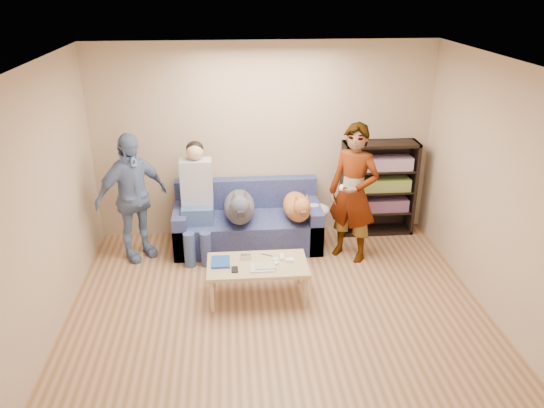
{
  "coord_description": "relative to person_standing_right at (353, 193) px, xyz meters",
  "views": [
    {
      "loc": [
        -0.47,
        -4.28,
        3.31
      ],
      "look_at": [
        0.0,
        1.2,
        0.95
      ],
      "focal_mm": 35.0,
      "sensor_mm": 36.0,
      "label": 1
    }
  ],
  "objects": [
    {
      "name": "ground",
      "position": [
        -1.04,
        -1.63,
        -0.87
      ],
      "size": [
        5.0,
        5.0,
        0.0
      ],
      "primitive_type": "plane",
      "color": "olive",
      "rests_on": "ground"
    },
    {
      "name": "ceiling",
      "position": [
        -1.04,
        -1.63,
        1.73
      ],
      "size": [
        5.0,
        5.0,
        0.0
      ],
      "primitive_type": "plane",
      "rotation": [
        3.14,
        0.0,
        0.0
      ],
      "color": "white",
      "rests_on": "ground"
    },
    {
      "name": "wall_back",
      "position": [
        -1.04,
        0.87,
        0.43
      ],
      "size": [
        4.5,
        0.0,
        4.5
      ],
      "primitive_type": "plane",
      "rotation": [
        1.57,
        0.0,
        0.0
      ],
      "color": "tan",
      "rests_on": "ground"
    },
    {
      "name": "wall_left",
      "position": [
        -3.29,
        -1.63,
        0.43
      ],
      "size": [
        0.0,
        5.0,
        5.0
      ],
      "primitive_type": "plane",
      "rotation": [
        1.57,
        0.0,
        1.57
      ],
      "color": "tan",
      "rests_on": "ground"
    },
    {
      "name": "wall_right",
      "position": [
        1.21,
        -1.63,
        0.43
      ],
      "size": [
        0.0,
        5.0,
        5.0
      ],
      "primitive_type": "plane",
      "rotation": [
        1.57,
        0.0,
        -1.57
      ],
      "color": "tan",
      "rests_on": "ground"
    },
    {
      "name": "blanket",
      "position": [
        -0.43,
        0.35,
        -0.36
      ],
      "size": [
        0.45,
        0.38,
        0.16
      ],
      "primitive_type": "ellipsoid",
      "color": "#B0B0B5",
      "rests_on": "sofa"
    },
    {
      "name": "person_standing_right",
      "position": [
        0.0,
        0.0,
        0.0
      ],
      "size": [
        0.76,
        0.72,
        1.74
      ],
      "primitive_type": "imported",
      "rotation": [
        0.0,
        0.0,
        -0.67
      ],
      "color": "gray",
      "rests_on": "ground"
    },
    {
      "name": "person_standing_left",
      "position": [
        -2.71,
        0.23,
        -0.06
      ],
      "size": [
        1.0,
        0.89,
        1.63
      ],
      "primitive_type": "imported",
      "rotation": [
        0.0,
        0.0,
        0.65
      ],
      "color": "#7A8BC3",
      "rests_on": "ground"
    },
    {
      "name": "held_controller",
      "position": [
        -0.2,
        -0.2,
        0.16
      ],
      "size": [
        0.07,
        0.12,
        0.03
      ],
      "primitive_type": "cube",
      "rotation": [
        0.0,
        0.0,
        -0.32
      ],
      "color": "white",
      "rests_on": "person_standing_right"
    },
    {
      "name": "notebook_blue",
      "position": [
        -1.63,
        -0.78,
        -0.44
      ],
      "size": [
        0.2,
        0.26,
        0.03
      ],
      "primitive_type": "cube",
      "color": "#1B4798",
      "rests_on": "coffee_table"
    },
    {
      "name": "papers",
      "position": [
        -1.18,
        -0.93,
        -0.44
      ],
      "size": [
        0.26,
        0.2,
        0.02
      ],
      "primitive_type": "cube",
      "color": "beige",
      "rests_on": "coffee_table"
    },
    {
      "name": "magazine",
      "position": [
        -1.15,
        -0.91,
        -0.43
      ],
      "size": [
        0.22,
        0.17,
        0.01
      ],
      "primitive_type": "cube",
      "color": "#B1B08D",
      "rests_on": "coffee_table"
    },
    {
      "name": "camera_silver",
      "position": [
        -1.35,
        -0.71,
        -0.43
      ],
      "size": [
        0.11,
        0.06,
        0.05
      ],
      "primitive_type": "cube",
      "color": "silver",
      "rests_on": "coffee_table"
    },
    {
      "name": "controller_a",
      "position": [
        -0.95,
        -0.73,
        -0.44
      ],
      "size": [
        0.04,
        0.13,
        0.03
      ],
      "primitive_type": "cube",
      "color": "white",
      "rests_on": "coffee_table"
    },
    {
      "name": "controller_b",
      "position": [
        -0.87,
        -0.81,
        -0.44
      ],
      "size": [
        0.09,
        0.06,
        0.03
      ],
      "primitive_type": "cube",
      "color": "white",
      "rests_on": "coffee_table"
    },
    {
      "name": "headphone_cup_a",
      "position": [
        -1.03,
        -0.85,
        -0.44
      ],
      "size": [
        0.07,
        0.07,
        0.02
      ],
      "primitive_type": "cylinder",
      "color": "white",
      "rests_on": "coffee_table"
    },
    {
      "name": "headphone_cup_b",
      "position": [
        -1.03,
        -0.77,
        -0.44
      ],
      "size": [
        0.07,
        0.07,
        0.02
      ],
      "primitive_type": "cylinder",
      "color": "silver",
      "rests_on": "coffee_table"
    },
    {
      "name": "pen_orange",
      "position": [
        -1.25,
        -0.99,
        -0.45
      ],
      "size": [
        0.13,
        0.06,
        0.01
      ],
      "primitive_type": "cylinder",
      "rotation": [
        0.0,
        1.57,
        0.35
      ],
      "color": "orange",
      "rests_on": "coffee_table"
    },
    {
      "name": "pen_black",
      "position": [
        -1.11,
        -0.65,
        -0.45
      ],
      "size": [
        0.13,
        0.08,
        0.01
      ],
      "primitive_type": "cylinder",
      "rotation": [
        0.0,
        1.57,
        -0.52
      ],
      "color": "black",
      "rests_on": "coffee_table"
    },
    {
      "name": "wallet",
      "position": [
        -1.48,
        -0.95,
        -0.44
      ],
      "size": [
        0.07,
        0.12,
        0.02
      ],
      "primitive_type": "cube",
      "color": "black",
      "rests_on": "coffee_table"
    },
    {
      "name": "sofa",
      "position": [
        -1.29,
        0.47,
        -0.59
      ],
      "size": [
        1.9,
        0.85,
        0.82
      ],
      "color": "#515B93",
      "rests_on": "ground"
    },
    {
      "name": "person_seated",
      "position": [
        -1.93,
        0.34,
        -0.1
      ],
      "size": [
        0.4,
        0.73,
        1.47
      ],
      "color": "#435C95",
      "rests_on": "sofa"
    },
    {
      "name": "dog_gray",
      "position": [
        -1.39,
        0.25,
        -0.24
      ],
      "size": [
        0.4,
        1.24,
        0.58
      ],
      "color": "#4C4F56",
      "rests_on": "sofa"
    },
    {
      "name": "dog_tan",
      "position": [
        -0.65,
        0.25,
        -0.27
      ],
      "size": [
        0.35,
        1.14,
        0.51
      ],
      "color": "#C4703C",
      "rests_on": "sofa"
    },
    {
      "name": "coffee_table",
      "position": [
        -1.23,
        -0.83,
        -0.5
      ],
      "size": [
        1.1,
        0.6,
        0.42
      ],
      "color": "tan",
      "rests_on": "ground"
    },
    {
      "name": "bookshelf",
      "position": [
        0.51,
        0.7,
        -0.19
      ],
      "size": [
        1.0,
        0.34,
        1.3
      ],
      "color": "black",
      "rests_on": "ground"
    }
  ]
}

